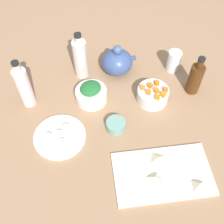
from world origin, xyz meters
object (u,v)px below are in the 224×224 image
cutting_board (163,174)px  bottle_0 (80,58)px  drinking_glass_0 (174,61)px  bowl_small_side (116,125)px  bowl_greens (91,95)px  teapot (117,62)px  bottle_2 (195,78)px  bowl_carrots (153,95)px  plate_tofu (60,137)px  bottle_1 (24,87)px

cutting_board → bottle_0: 61.30cm
cutting_board → bottle_0: bottle_0 is taller
drinking_glass_0 → bowl_small_side: bearing=-132.9°
bowl_greens → teapot: size_ratio=0.86×
bowl_greens → bowl_small_side: size_ratio=1.71×
bowl_small_side → bottle_2: bottle_2 is taller
drinking_glass_0 → bowl_carrots: bearing=-124.6°
bottle_0 → drinking_glass_0: bottle_0 is taller
plate_tofu → bottle_2: (58.61, 21.13, 7.28)cm
bottle_1 → bowl_greens: bearing=-0.2°
bowl_carrots → bottle_1: size_ratio=0.56×
bowl_greens → plate_tofu: bearing=-125.3°
bottle_2 → drinking_glass_0: bottle_2 is taller
cutting_board → plate_tofu: plate_tofu is taller
teapot → bottle_0: size_ratio=0.68×
bowl_small_side → bowl_carrots: bearing=38.9°
plate_tofu → bowl_carrots: 43.40cm
bowl_small_side → bottle_0: bearing=113.4°
bottle_0 → bottle_1: (-23.12, -15.64, 0.23)cm
cutting_board → bowl_greens: bowl_greens is taller
plate_tofu → teapot: teapot is taller
plate_tofu → teapot: 44.05cm
bowl_greens → bottle_1: bearing=179.8°
bowl_carrots → bottle_0: bottle_0 is taller
cutting_board → bottle_2: bearing=63.1°
bowl_carrots → bottle_2: size_ratio=0.69×
teapot → plate_tofu: bearing=-126.3°
bowl_small_side → bottle_2: size_ratio=0.41×
bowl_small_side → plate_tofu: bearing=-172.5°
plate_tofu → bowl_carrots: bowl_carrots is taller
bowl_carrots → teapot: size_ratio=0.85×
bowl_small_side → bottle_2: 40.56cm
bowl_greens → bowl_small_side: bowl_greens is taller
cutting_board → teapot: 55.46cm
teapot → bottle_2: (32.73, -14.09, 1.76)cm
bowl_carrots → bottle_1: 54.35cm
bowl_small_side → teapot: 32.61cm
bowl_greens → teapot: teapot is taller
bowl_greens → drinking_glass_0: bearing=22.4°
bowl_small_side → bottle_0: 35.24cm
drinking_glass_0 → bowl_greens: bearing=-157.6°
teapot → bottle_0: 17.17cm
cutting_board → bottle_1: 65.10cm
teapot → drinking_glass_0: 26.50cm
teapot → bowl_greens: bearing=-127.5°
bowl_greens → bottle_1: size_ratio=0.56×
bottle_2 → bowl_carrots: bearing=-167.1°
bowl_greens → drinking_glass_0: (39.11, 16.12, 2.35)cm
plate_tofu → bottle_0: 36.95cm
cutting_board → plate_tofu: (-38.48, 18.50, 0.10)cm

